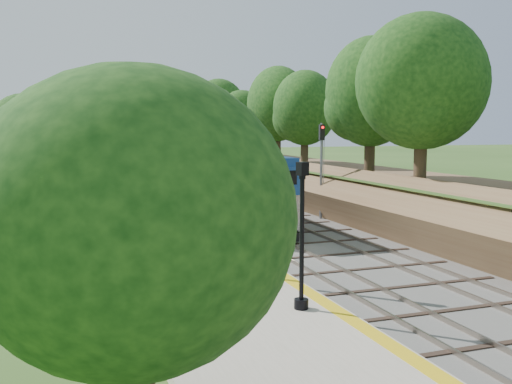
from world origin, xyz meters
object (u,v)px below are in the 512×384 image
object	(u,v)px
station_building	(11,158)
signal_gantry	(167,140)
train	(124,152)
signal_farside	(321,161)
signal_platform	(274,197)
lamppost_far	(195,201)
lamppost_mid	(302,244)

from	to	relation	value
station_building	signal_gantry	world-z (taller)	station_building
train	signal_farside	size ratio (longest dim) A/B	21.65
station_building	signal_farside	world-z (taller)	station_building
train	signal_farside	xyz separation A→B (m)	(6.20, -61.97, 1.84)
signal_platform	train	bearing A→B (deg)	87.83
signal_farside	signal_platform	bearing A→B (deg)	-122.09
signal_gantry	lamppost_far	bearing A→B (deg)	-98.38
signal_platform	lamppost_far	bearing A→B (deg)	92.84
station_building	signal_platform	bearing A→B (deg)	-66.92
station_building	signal_gantry	distance (m)	29.94
station_building	lamppost_far	bearing A→B (deg)	-55.12
lamppost_far	station_building	bearing A→B (deg)	124.88
signal_gantry	lamppost_mid	size ratio (longest dim) A/B	1.74
signal_gantry	signal_platform	distance (m)	51.33
train	lamppost_mid	distance (m)	80.35
signal_farside	lamppost_mid	bearing A→B (deg)	-117.61
signal_farside	train	bearing A→B (deg)	95.71
station_building	signal_platform	xyz separation A→B (m)	(11.10, -26.04, -0.46)
station_building	train	xyz separation A→B (m)	(14.00, 50.44, -1.83)
lamppost_mid	signal_platform	distance (m)	3.98
lamppost_mid	train	bearing A→B (deg)	87.59
signal_gantry	lamppost_mid	bearing A→B (deg)	-96.09
signal_gantry	lamppost_far	xyz separation A→B (m)	(-5.91, -40.14, -2.65)
lamppost_mid	signal_farside	bearing A→B (deg)	62.39
train	lamppost_mid	world-z (taller)	lamppost_mid
lamppost_mid	lamppost_far	size ratio (longest dim) A/B	1.21
station_building	lamppost_far	size ratio (longest dim) A/B	2.15
train	lamppost_far	world-z (taller)	train
signal_gantry	train	distance (m)	25.69
station_building	train	distance (m)	52.38
station_building	lamppost_mid	size ratio (longest dim) A/B	1.78
signal_gantry	signal_platform	world-z (taller)	signal_gantry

